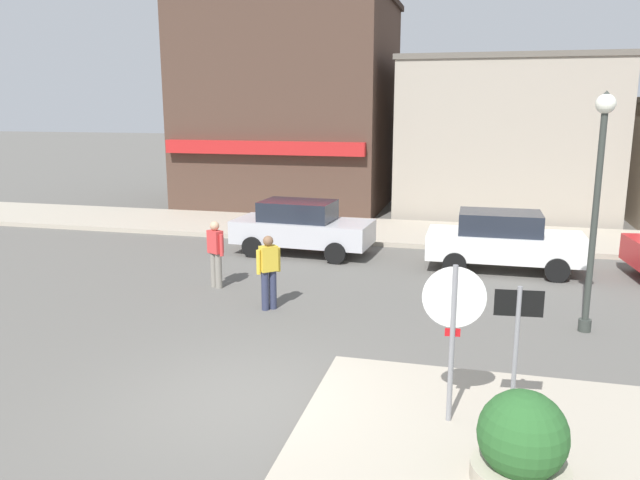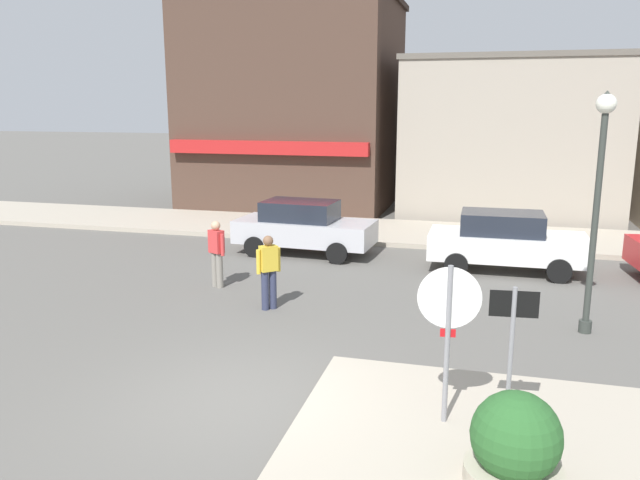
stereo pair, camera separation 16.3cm
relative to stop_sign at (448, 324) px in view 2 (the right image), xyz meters
The scene contains 13 objects.
ground_plane 3.36m from the stop_sign, behind, with size 160.00×160.00×0.00m, color #5B5954.
sidewalk_corner 2.02m from the stop_sign, 27.59° to the right, with size 6.40×4.80×0.15m, color #A89E8C.
kerb_far 13.20m from the stop_sign, 103.20° to the left, with size 80.00×4.00×0.15m, color #A89E8C.
stop_sign is the anchor object (origin of this frame).
one_way_sign 0.82m from the stop_sign, ahead, with size 0.60×0.08×2.10m.
planter 1.77m from the stop_sign, 55.55° to the right, with size 1.10×1.10×1.23m.
lamp_post 5.26m from the stop_sign, 62.12° to the left, with size 0.36×0.36×4.54m.
parked_car_nearest 10.46m from the stop_sign, 116.79° to the left, with size 4.10×2.06×1.56m.
parked_car_second 8.89m from the stop_sign, 83.85° to the left, with size 4.01×1.89×1.56m.
pedestrian_crossing_near 7.96m from the stop_sign, 136.29° to the left, with size 0.53×0.36×1.61m.
pedestrian_crossing_far 5.84m from the stop_sign, 133.25° to the left, with size 0.46×0.44×1.61m.
building_corner_shop 20.22m from the stop_sign, 112.71° to the left, with size 8.54×7.89×8.69m.
building_storefront_left_near 18.36m from the stop_sign, 86.39° to the left, with size 8.19×6.35×6.07m.
Camera 2 is at (3.37, -7.90, 4.29)m, focal length 35.00 mm.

